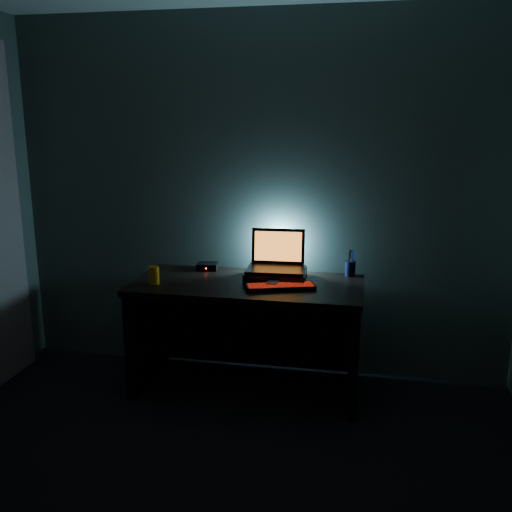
{
  "coord_description": "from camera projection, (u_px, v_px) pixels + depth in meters",
  "views": [
    {
      "loc": [
        0.75,
        -1.88,
        1.79
      ],
      "look_at": [
        0.07,
        1.57,
        0.94
      ],
      "focal_mm": 40.0,
      "sensor_mm": 36.0,
      "label": 1
    }
  ],
  "objects": [
    {
      "name": "mouse",
      "position": [
        273.0,
        283.0,
        3.63
      ],
      "size": [
        0.08,
        0.12,
        0.03
      ],
      "primitive_type": "cube",
      "rotation": [
        0.0,
        0.0,
        -0.15
      ],
      "color": "gray",
      "rests_on": "mousepad"
    },
    {
      "name": "router",
      "position": [
        207.0,
        266.0,
        4.03
      ],
      "size": [
        0.15,
        0.13,
        0.05
      ],
      "rotation": [
        0.0,
        0.0,
        0.12
      ],
      "color": "black",
      "rests_on": "desk"
    },
    {
      "name": "riser",
      "position": [
        276.0,
        275.0,
        3.79
      ],
      "size": [
        0.41,
        0.32,
        0.06
      ],
      "primitive_type": "cube",
      "rotation": [
        0.0,
        0.0,
        0.05
      ],
      "color": "black",
      "rests_on": "desk"
    },
    {
      "name": "mousepad",
      "position": [
        273.0,
        286.0,
        3.64
      ],
      "size": [
        0.25,
        0.23,
        0.0
      ],
      "primitive_type": "cube",
      "rotation": [
        0.0,
        0.0,
        -0.15
      ],
      "color": "navy",
      "rests_on": "desk"
    },
    {
      "name": "juice_glass",
      "position": [
        154.0,
        275.0,
        3.68
      ],
      "size": [
        0.07,
        0.07,
        0.12
      ],
      "primitive_type": "cylinder",
      "rotation": [
        0.0,
        0.0,
        -0.01
      ],
      "color": "#E19C0B",
      "rests_on": "desk"
    },
    {
      "name": "pen_cup",
      "position": [
        350.0,
        268.0,
        3.87
      ],
      "size": [
        0.08,
        0.08,
        0.1
      ],
      "primitive_type": "cylinder",
      "rotation": [
        0.0,
        0.0,
        -0.14
      ],
      "color": "black",
      "rests_on": "desk"
    },
    {
      "name": "desk",
      "position": [
        249.0,
        317.0,
        3.83
      ],
      "size": [
        1.5,
        0.7,
        0.75
      ],
      "color": "black",
      "rests_on": "ground"
    },
    {
      "name": "laptop",
      "position": [
        277.0,
        260.0,
        3.82
      ],
      "size": [
        0.39,
        0.3,
        0.26
      ],
      "rotation": [
        0.0,
        0.0,
        0.05
      ],
      "color": "black",
      "rests_on": "riser"
    },
    {
      "name": "room",
      "position": [
        154.0,
        273.0,
        2.06
      ],
      "size": [
        3.5,
        4.0,
        2.5
      ],
      "color": "black",
      "rests_on": "ground"
    },
    {
      "name": "keyboard",
      "position": [
        281.0,
        287.0,
        3.58
      ],
      "size": [
        0.45,
        0.26,
        0.03
      ],
      "rotation": [
        0.0,
        0.0,
        0.31
      ],
      "color": "black",
      "rests_on": "desk"
    }
  ]
}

